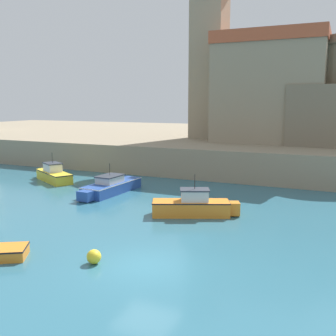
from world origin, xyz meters
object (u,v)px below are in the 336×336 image
at_px(mooring_buoy, 94,257).
at_px(motorboat_yellow_3, 53,174).
at_px(motorboat_blue_0, 111,186).
at_px(church, 268,85).
at_px(motorboat_orange_4, 193,206).

bearing_deg(mooring_buoy, motorboat_yellow_3, 135.14).
bearing_deg(motorboat_blue_0, church, 69.45).
distance_m(motorboat_yellow_3, mooring_buoy, 19.08).
height_order(mooring_buoy, church, church).
xyz_separation_m(motorboat_yellow_3, mooring_buoy, (13.52, -13.46, -0.28)).
bearing_deg(mooring_buoy, motorboat_blue_0, 119.24).
relative_size(motorboat_blue_0, motorboat_yellow_3, 1.21).
height_order(motorboat_blue_0, mooring_buoy, motorboat_blue_0).
relative_size(motorboat_blue_0, mooring_buoy, 10.30).
bearing_deg(motorboat_orange_4, motorboat_blue_0, 158.50).
xyz_separation_m(mooring_buoy, church, (1.26, 32.20, 8.36)).
distance_m(motorboat_blue_0, motorboat_yellow_3, 7.30).
height_order(motorboat_yellow_3, motorboat_orange_4, motorboat_orange_4).
relative_size(motorboat_yellow_3, church, 0.30).
xyz_separation_m(motorboat_yellow_3, church, (14.79, 18.74, 8.09)).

